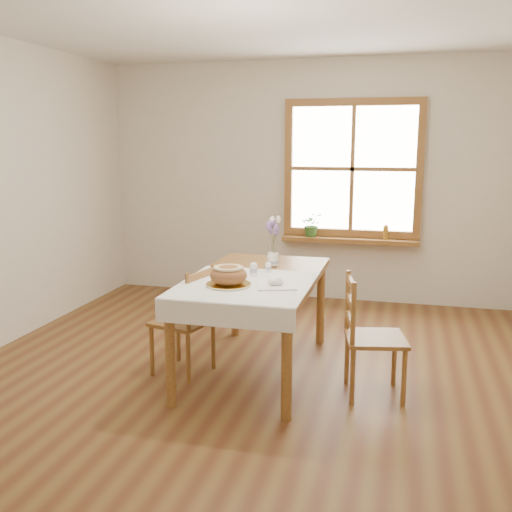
{
  "coord_description": "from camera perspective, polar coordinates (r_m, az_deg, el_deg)",
  "views": [
    {
      "loc": [
        1.05,
        -3.73,
        1.74
      ],
      "look_at": [
        0.0,
        0.3,
        0.9
      ],
      "focal_mm": 40.0,
      "sensor_mm": 36.0,
      "label": 1
    }
  ],
  "objects": [
    {
      "name": "ground",
      "position": [
        4.24,
        -1.04,
        -12.79
      ],
      "size": [
        5.0,
        5.0,
        0.0
      ],
      "primitive_type": "plane",
      "color": "brown",
      "rests_on": "ground"
    },
    {
      "name": "room_walls",
      "position": [
        3.87,
        -1.14,
        10.92
      ],
      "size": [
        4.6,
        5.1,
        2.65
      ],
      "color": "beige",
      "rests_on": "ground"
    },
    {
      "name": "window",
      "position": [
        6.23,
        9.62,
        8.58
      ],
      "size": [
        1.46,
        0.08,
        1.46
      ],
      "color": "olive",
      "rests_on": "ground"
    },
    {
      "name": "window_sill",
      "position": [
        6.24,
        9.33,
        1.57
      ],
      "size": [
        1.46,
        0.2,
        0.05
      ],
      "color": "olive",
      "rests_on": "ground"
    },
    {
      "name": "dining_table",
      "position": [
        4.3,
        0.0,
        -3.07
      ],
      "size": [
        0.9,
        1.6,
        0.75
      ],
      "color": "olive",
      "rests_on": "ground"
    },
    {
      "name": "table_linen",
      "position": [
        3.99,
        -1.1,
        -2.88
      ],
      "size": [
        0.91,
        0.99,
        0.01
      ],
      "primitive_type": "cube",
      "color": "white",
      "rests_on": "dining_table"
    },
    {
      "name": "chair_left",
      "position": [
        4.36,
        -7.38,
        -6.35
      ],
      "size": [
        0.49,
        0.48,
        0.83
      ],
      "primitive_type": null,
      "rotation": [
        0.0,
        0.0,
        -1.82
      ],
      "color": "olive",
      "rests_on": "ground"
    },
    {
      "name": "chair_right",
      "position": [
        4.03,
        11.87,
        -7.89
      ],
      "size": [
        0.49,
        0.47,
        0.85
      ],
      "primitive_type": null,
      "rotation": [
        0.0,
        0.0,
        1.78
      ],
      "color": "olive",
      "rests_on": "ground"
    },
    {
      "name": "bread_plate",
      "position": [
        3.94,
        -2.77,
        -2.88
      ],
      "size": [
        0.38,
        0.38,
        0.02
      ],
      "primitive_type": "cylinder",
      "rotation": [
        0.0,
        0.0,
        -0.32
      ],
      "color": "white",
      "rests_on": "table_linen"
    },
    {
      "name": "bread_loaf",
      "position": [
        3.92,
        -2.78,
        -1.76
      ],
      "size": [
        0.26,
        0.26,
        0.14
      ],
      "primitive_type": "ellipsoid",
      "color": "#925E33",
      "rests_on": "bread_plate"
    },
    {
      "name": "egg_napkin",
      "position": [
        3.91,
        2.01,
        -3.03
      ],
      "size": [
        0.32,
        0.29,
        0.01
      ],
      "primitive_type": "cube",
      "rotation": [
        0.0,
        0.0,
        0.31
      ],
      "color": "white",
      "rests_on": "table_linen"
    },
    {
      "name": "eggs",
      "position": [
        3.9,
        2.01,
        -2.62
      ],
      "size": [
        0.25,
        0.24,
        0.04
      ],
      "primitive_type": null,
      "rotation": [
        0.0,
        0.0,
        0.31
      ],
      "color": "white",
      "rests_on": "egg_napkin"
    },
    {
      "name": "salt_shaker",
      "position": [
        4.21,
        -0.25,
        -1.32
      ],
      "size": [
        0.07,
        0.07,
        0.1
      ],
      "primitive_type": "cylinder",
      "rotation": [
        0.0,
        0.0,
        0.26
      ],
      "color": "white",
      "rests_on": "table_linen"
    },
    {
      "name": "pepper_shaker",
      "position": [
        4.32,
        1.2,
        -1.14
      ],
      "size": [
        0.05,
        0.05,
        0.08
      ],
      "primitive_type": "cylinder",
      "rotation": [
        0.0,
        0.0,
        0.22
      ],
      "color": "white",
      "rests_on": "table_linen"
    },
    {
      "name": "flower_vase",
      "position": [
        4.58,
        1.71,
        -0.43
      ],
      "size": [
        0.1,
        0.1,
        0.1
      ],
      "primitive_type": "cylinder",
      "rotation": [
        0.0,
        0.0,
        -0.16
      ],
      "color": "white",
      "rests_on": "dining_table"
    },
    {
      "name": "lavender_bouquet",
      "position": [
        4.55,
        1.72,
        2.04
      ],
      "size": [
        0.16,
        0.16,
        0.3
      ],
      "primitive_type": null,
      "color": "#7A5AA0",
      "rests_on": "flower_vase"
    },
    {
      "name": "potted_plant",
      "position": [
        6.27,
        5.62,
        2.89
      ],
      "size": [
        0.3,
        0.32,
        0.2
      ],
      "primitive_type": "imported",
      "rotation": [
        0.0,
        0.0,
        0.29
      ],
      "color": "#37692A",
      "rests_on": "window_sill"
    },
    {
      "name": "amber_bottle",
      "position": [
        6.2,
        12.84,
        2.35
      ],
      "size": [
        0.07,
        0.07,
        0.16
      ],
      "primitive_type": "cylinder",
      "rotation": [
        0.0,
        0.0,
        0.22
      ],
      "color": "#A26C1D",
      "rests_on": "window_sill"
    }
  ]
}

